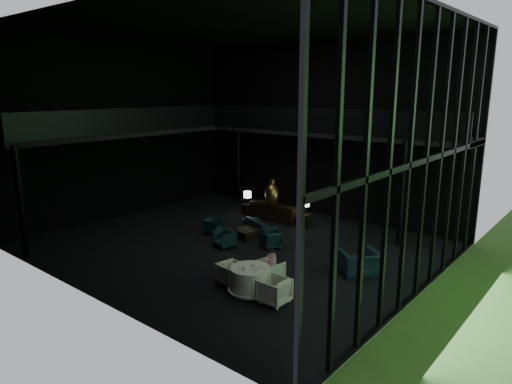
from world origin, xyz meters
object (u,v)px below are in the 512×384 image
Objects in this scene: bronze_urn at (272,194)px; lounge_armchair_west at (213,226)px; table_lamp_right at (305,203)px; coffee_table at (247,234)px; child at (272,258)px; dining_chair_west at (231,273)px; window_armchair at (359,257)px; dining_chair_north at (269,270)px; dining_chair_east at (274,289)px; side_table_right at (304,220)px; side_table_left at (248,209)px; table_lamp_left at (247,195)px; sofa at (260,224)px; lounge_armchair_east at (271,240)px; dining_table at (250,281)px; lounge_armchair_south at (225,239)px; console at (274,212)px.

bronze_urn is 1.92× the size of lounge_armchair_west.
coffee_table is at bearing -107.36° from table_lamp_right.
table_lamp_right is at bearing -66.00° from child.
window_armchair is at bearing -31.44° from dining_chair_west.
dining_chair_north is 1.44m from dining_chair_east.
side_table_right is at bearing 22.87° from dining_chair_west.
table_lamp_left is at bearing -90.00° from side_table_left.
window_armchair is (5.30, -1.46, 0.27)m from sofa.
sofa is at bearing -38.03° from table_lamp_left.
child is at bearing -43.97° from side_table_left.
lounge_armchair_east is 3.90m from dining_table.
lounge_armchair_south is (2.36, -4.12, 0.07)m from side_table_left.
child reaches higher than side_table_right.
bronze_urn is 1.64m from table_lamp_left.
dining_chair_east is (4.26, -2.48, 0.08)m from lounge_armchair_south.
child is (0.01, 1.02, 0.41)m from dining_table.
dining_table is at bearing -57.18° from bronze_urn.
dining_chair_north reaches higher than side_table_left.
table_lamp_left is 7.89m from dining_chair_north.
window_armchair is 4.18m from dining_chair_west.
console is 3.91× the size of table_lamp_left.
dining_table reaches higher than lounge_armchair_west.
table_lamp_left is 3.20m from table_lamp_right.
console reaches higher than sofa.
side_table_right is 0.41× the size of dining_table.
lounge_armchair_south is 0.79× the size of dining_chair_east.
side_table_right is 0.35× the size of sofa.
bronze_urn is at bearing 122.82° from dining_table.
bronze_urn is at bearing -7.79° from side_table_left.
lounge_armchair_east is at bearing -80.15° from side_table_right.
sofa reaches higher than side_table_left.
lounge_armchair_west is (-0.77, -2.98, -0.96)m from bronze_urn.
table_lamp_left is at bearing -135.62° from dining_chair_east.
child is at bearing -65.95° from side_table_right.
bronze_urn reaches higher than sofa.
dining_chair_north is (3.27, -1.43, 0.05)m from lounge_armchair_south.
table_lamp_right is 6.98m from dining_table.
lounge_armchair_west is at bearing 66.62° from sofa.
dining_chair_west is at bearing -144.26° from lounge_armchair_west.
bronze_urn is 8.16m from dining_chair_east.
dining_table is (2.43, -6.51, -0.72)m from table_lamp_right.
coffee_table is (2.31, -2.79, -0.07)m from side_table_left.
dining_table is (1.89, -3.41, 0.02)m from lounge_armchair_east.
table_lamp_right reaches higher than dining_chair_north.
lounge_armchair_south is at bearing -59.92° from table_lamp_left.
table_lamp_left reaches higher than dining_table.
table_lamp_left is 8.15m from window_armchair.
dining_chair_north is 0.92× the size of dining_chair_east.
table_lamp_left is at bearing 45.98° from dining_chair_west.
child is (3.28, -1.32, 0.42)m from lounge_armchair_south.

